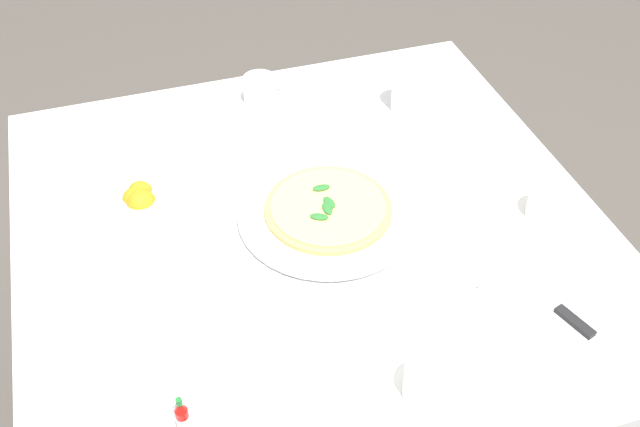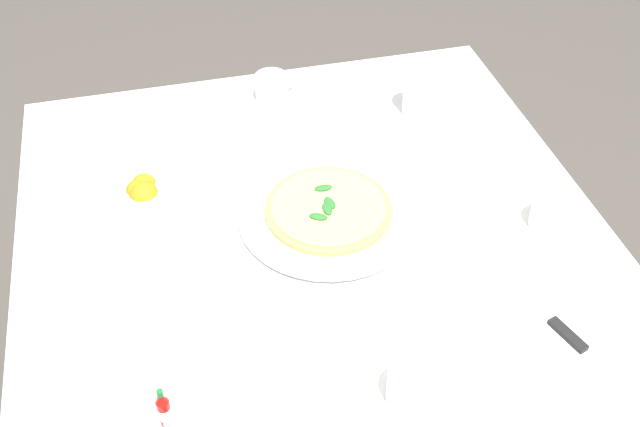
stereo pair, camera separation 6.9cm
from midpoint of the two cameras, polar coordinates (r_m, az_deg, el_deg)
name	(u,v)px [view 2 (the right image)]	position (r m, az deg, el deg)	size (l,w,h in m)	color
ground_plane	(314,427)	(2.02, 0.54, -16.18)	(8.00, 8.00, 0.00)	#4C4742
dining_table	(312,270)	(1.53, 0.68, -4.40)	(1.12, 1.12, 0.74)	white
pizza_plate	(328,213)	(1.44, 2.01, -0.03)	(0.35, 0.35, 0.02)	white
pizza	(328,208)	(1.43, 2.02, 0.38)	(0.25, 0.25, 0.02)	#DBAD60
coffee_cup_left_edge	(412,389)	(1.17, 8.81, -13.27)	(0.13, 0.13, 0.07)	white
coffee_cup_back_corner	(272,90)	(1.75, -2.60, 9.49)	(0.13, 0.13, 0.07)	white
coffee_cup_center_back	(550,216)	(1.49, 18.62, -0.19)	(0.13, 0.13, 0.07)	white
water_glass_near_right	(420,93)	(1.72, 8.86, 9.18)	(0.08, 0.08, 0.12)	white
napkin_folded	(545,321)	(1.33, 18.42, -7.93)	(0.25, 0.19, 0.02)	white
dinner_knife	(546,315)	(1.32, 18.46, -7.47)	(0.19, 0.08, 0.01)	silver
citrus_bowl	(143,195)	(1.49, -12.19, 1.39)	(0.15, 0.15, 0.07)	white
hot_sauce_bottle	(164,410)	(1.15, -10.21, -14.72)	(0.02, 0.02, 0.08)	#B7140F
salt_shaker	(157,399)	(1.17, -10.81, -13.90)	(0.03, 0.03, 0.06)	white
menu_card	(68,289)	(1.34, -17.46, -5.65)	(0.05, 0.08, 0.06)	white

